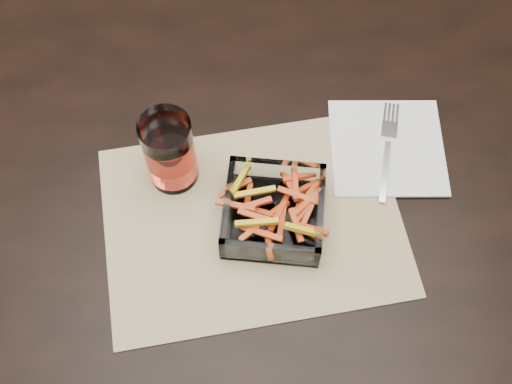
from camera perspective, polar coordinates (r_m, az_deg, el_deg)
dining_table at (r=1.08m, az=1.72°, el=-2.18°), size 1.60×0.90×0.75m
placemat at (r=0.98m, az=-0.28°, el=-2.56°), size 0.49×0.38×0.00m
glass_bowl at (r=0.96m, az=1.57°, el=-1.85°), size 0.17×0.17×0.06m
tumbler at (r=0.97m, az=-7.67°, el=3.46°), size 0.08×0.08×0.14m
napkin at (r=1.06m, az=11.58°, el=3.93°), size 0.19×0.19×0.00m
fork at (r=1.06m, az=11.61°, el=3.92°), size 0.06×0.19×0.00m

